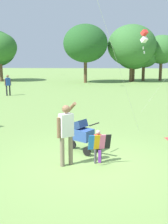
% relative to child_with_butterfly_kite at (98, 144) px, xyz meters
% --- Properties ---
extents(ground_plane, '(120.00, 120.00, 0.00)m').
position_rel_child_with_butterfly_kite_xyz_m(ground_plane, '(-0.24, -0.01, -0.59)').
color(ground_plane, '#75994C').
extents(treeline_distant, '(34.47, 6.95, 6.46)m').
position_rel_child_with_butterfly_kite_xyz_m(treeline_distant, '(1.78, 25.38, 3.20)').
color(treeline_distant, brown).
rests_on(treeline_distant, ground).
extents(child_with_butterfly_kite, '(0.65, 0.41, 0.97)m').
position_rel_child_with_butterfly_kite_xyz_m(child_with_butterfly_kite, '(0.00, 0.00, 0.00)').
color(child_with_butterfly_kite, '#4C4C51').
rests_on(child_with_butterfly_kite, ground).
extents(person_adult_flyer, '(0.53, 0.68, 1.78)m').
position_rel_child_with_butterfly_kite_xyz_m(person_adult_flyer, '(-0.89, -0.15, 0.44)').
color(person_adult_flyer, '#7F705B').
rests_on(person_adult_flyer, ground).
extents(stroller, '(1.05, 0.90, 1.03)m').
position_rel_child_with_butterfly_kite_xyz_m(stroller, '(-0.52, 1.04, 0.02)').
color(stroller, black).
rests_on(stroller, ground).
extents(kite_green_novelty, '(1.66, 3.84, 4.32)m').
position_rel_child_with_butterfly_kite_xyz_m(kite_green_novelty, '(2.36, 7.40, 3.36)').
color(kite_green_novelty, red).
rests_on(kite_green_novelty, ground).
extents(person_couple_left, '(0.42, 0.37, 1.57)m').
position_rel_child_with_butterfly_kite_xyz_m(person_couple_left, '(-6.79, 13.34, 0.33)').
color(person_couple_left, '#232328').
rests_on(person_couple_left, ground).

